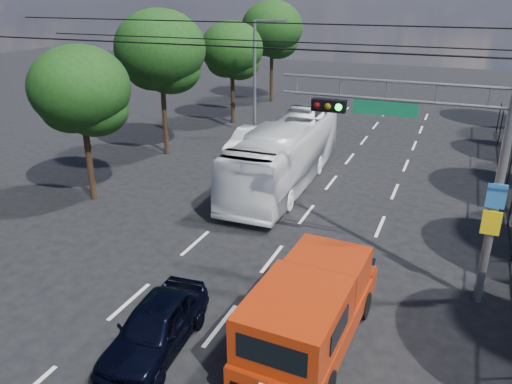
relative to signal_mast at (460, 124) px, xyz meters
The scene contains 12 objects.
lane_markings 9.56m from the signal_mast, 131.33° to the left, with size 6.12×38.00×0.01m.
signal_mast is the anchor object (origin of this frame).
streetlight_left 18.24m from the signal_mast, 129.66° to the left, with size 2.09×0.22×7.08m.
utility_wires 5.71m from the signal_mast, behind, with size 22.00×5.04×0.74m.
tree_left_b 14.62m from the signal_mast, behind, with size 4.08×4.08×6.63m.
tree_left_c 17.57m from the signal_mast, 149.06° to the left, with size 4.80×4.80×7.80m.
tree_left_d 22.48m from the signal_mast, 130.73° to the left, with size 4.20×4.20×6.83m.
tree_left_e 29.12m from the signal_mast, 120.71° to the left, with size 4.92×4.92×7.99m.
red_pickup 6.27m from the signal_mast, 125.98° to the right, with size 2.36×5.87×2.15m.
navy_hatchback 9.54m from the signal_mast, 139.41° to the right, with size 1.58×3.93×1.34m, color black.
white_bus 10.69m from the signal_mast, 136.71° to the left, with size 2.49×10.64×2.96m, color white.
white_van 15.81m from the signal_mast, 134.99° to the left, with size 1.55×4.43×1.46m, color silver.
Camera 1 is at (5.26, -6.09, 8.50)m, focal length 35.00 mm.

